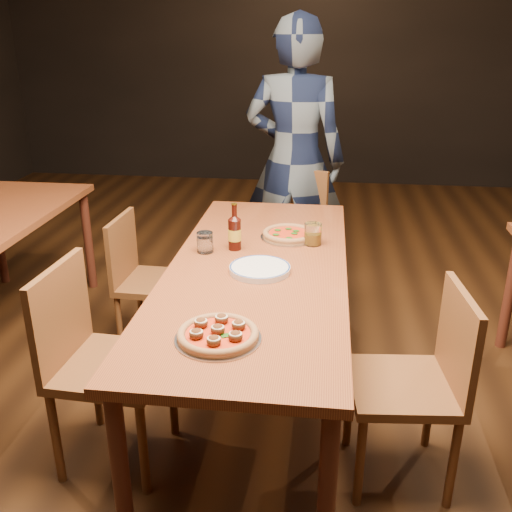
# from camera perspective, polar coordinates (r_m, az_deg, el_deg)

# --- Properties ---
(ground) EXTENTS (9.00, 9.00, 0.00)m
(ground) POSITION_cam_1_polar(r_m,az_deg,el_deg) (2.95, 0.13, -14.57)
(ground) COLOR black
(table_main) EXTENTS (0.80, 2.00, 0.75)m
(table_main) POSITION_cam_1_polar(r_m,az_deg,el_deg) (2.60, 0.14, -2.48)
(table_main) COLOR maroon
(table_main) RESTS_ON ground
(chair_main_nw) EXTENTS (0.46, 0.46, 0.93)m
(chair_main_nw) POSITION_cam_1_polar(r_m,az_deg,el_deg) (2.46, -14.19, -10.50)
(chair_main_nw) COLOR brown
(chair_main_nw) RESTS_ON ground
(chair_main_sw) EXTENTS (0.40, 0.40, 0.82)m
(chair_main_sw) POSITION_cam_1_polar(r_m,az_deg,el_deg) (3.29, -10.09, -2.51)
(chair_main_sw) COLOR brown
(chair_main_sw) RESTS_ON ground
(chair_main_e) EXTENTS (0.45, 0.45, 0.88)m
(chair_main_e) POSITION_cam_1_polar(r_m,az_deg,el_deg) (2.38, 14.45, -12.32)
(chair_main_e) COLOR brown
(chair_main_e) RESTS_ON ground
(chair_end) EXTENTS (0.56, 0.56, 0.93)m
(chair_end) POSITION_cam_1_polar(r_m,az_deg,el_deg) (3.77, 2.81, 1.87)
(chair_end) COLOR brown
(chair_end) RESTS_ON ground
(pizza_meatball) EXTENTS (0.30, 0.30, 0.06)m
(pizza_meatball) POSITION_cam_1_polar(r_m,az_deg,el_deg) (1.99, -3.83, -7.78)
(pizza_meatball) COLOR #B7B7BF
(pizza_meatball) RESTS_ON table_main
(pizza_margherita) EXTENTS (0.29, 0.29, 0.04)m
(pizza_margherita) POSITION_cam_1_polar(r_m,az_deg,el_deg) (2.93, 3.29, 2.18)
(pizza_margherita) COLOR #B7B7BF
(pizza_margherita) RESTS_ON table_main
(plate_stack) EXTENTS (0.27, 0.27, 0.03)m
(plate_stack) POSITION_cam_1_polar(r_m,az_deg,el_deg) (2.51, 0.39, -1.31)
(plate_stack) COLOR white
(plate_stack) RESTS_ON table_main
(beer_bottle) EXTENTS (0.06, 0.06, 0.23)m
(beer_bottle) POSITION_cam_1_polar(r_m,az_deg,el_deg) (2.75, -2.15, 2.27)
(beer_bottle) COLOR black
(beer_bottle) RESTS_ON table_main
(water_glass) EXTENTS (0.08, 0.08, 0.10)m
(water_glass) POSITION_cam_1_polar(r_m,az_deg,el_deg) (2.73, -5.12, 1.37)
(water_glass) COLOR white
(water_glass) RESTS_ON table_main
(amber_glass) EXTENTS (0.09, 0.09, 0.11)m
(amber_glass) POSITION_cam_1_polar(r_m,az_deg,el_deg) (2.83, 5.71, 2.20)
(amber_glass) COLOR #986811
(amber_glass) RESTS_ON table_main
(diner) EXTENTS (0.73, 0.53, 1.85)m
(diner) POSITION_cam_1_polar(r_m,az_deg,el_deg) (3.87, 3.87, 9.50)
(diner) COLOR black
(diner) RESTS_ON ground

